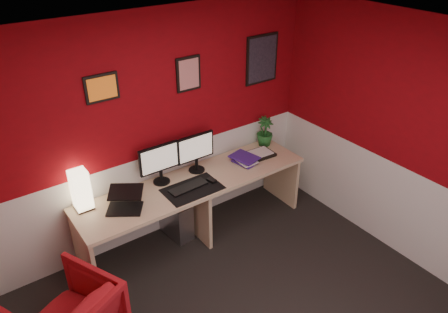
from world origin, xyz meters
TOP-DOWN VIEW (x-y plane):
  - ceiling at (0.00, 0.00)m, footprint 4.00×3.50m
  - wall_back at (0.00, 1.75)m, footprint 4.00×0.01m
  - wall_right at (2.00, 0.00)m, footprint 0.01×3.50m
  - wainscot_back at (0.00, 1.75)m, footprint 4.00×0.01m
  - wainscot_right at (2.00, 0.00)m, footprint 0.01×3.50m
  - desk at (0.36, 1.41)m, footprint 2.60×0.65m
  - shoji_lamp at (-0.77, 1.63)m, footprint 0.16×0.16m
  - laptop at (-0.46, 1.37)m, footprint 0.40×0.38m
  - monitor_left at (0.06, 1.60)m, footprint 0.45×0.06m
  - monitor_right at (0.50, 1.58)m, footprint 0.45×0.06m
  - desk_mat at (0.26, 1.29)m, footprint 0.60×0.38m
  - keyboard at (0.24, 1.33)m, footprint 0.43×0.16m
  - mouse at (0.50, 1.29)m, footprint 0.08×0.11m
  - book_bottom at (0.94, 1.38)m, footprint 0.24×0.29m
  - book_middle at (0.94, 1.39)m, footprint 0.20×0.27m
  - book_top at (0.92, 1.39)m, footprint 0.29×0.35m
  - zen_tray at (1.27, 1.44)m, footprint 0.36×0.27m
  - potted_plant at (1.51, 1.62)m, footprint 0.22×0.22m
  - pc_tower at (0.18, 1.57)m, footprint 0.25×0.47m
  - art_left at (-0.39, 1.74)m, footprint 0.32×0.02m
  - art_center at (0.53, 1.74)m, footprint 0.28×0.02m
  - art_right at (1.51, 1.74)m, footprint 0.44×0.02m

SIDE VIEW (x-z plane):
  - pc_tower at x=0.18m, z-range 0.00..0.45m
  - desk at x=0.36m, z-range 0.00..0.73m
  - wainscot_back at x=0.00m, z-range 0.00..1.00m
  - wainscot_right at x=2.00m, z-range 0.00..1.00m
  - desk_mat at x=0.26m, z-range 0.73..0.74m
  - book_bottom at x=0.94m, z-range 0.73..0.75m
  - keyboard at x=0.24m, z-range 0.74..0.75m
  - zen_tray at x=1.27m, z-range 0.73..0.76m
  - mouse at x=0.50m, z-range 0.74..0.77m
  - book_middle at x=0.94m, z-range 0.76..0.78m
  - book_top at x=0.92m, z-range 0.78..0.81m
  - laptop at x=-0.46m, z-range 0.73..0.95m
  - potted_plant at x=1.51m, z-range 0.73..1.09m
  - shoji_lamp at x=-0.77m, z-range 0.73..1.13m
  - monitor_left at x=0.06m, z-range 0.73..1.31m
  - monitor_right at x=0.50m, z-range 0.73..1.31m
  - wall_back at x=0.00m, z-range 0.00..2.50m
  - wall_right at x=2.00m, z-range 0.00..2.50m
  - art_right at x=1.51m, z-range 1.50..2.06m
  - art_center at x=0.53m, z-range 1.62..1.98m
  - art_left at x=-0.39m, z-range 1.72..1.98m
  - ceiling at x=0.00m, z-range 2.50..2.50m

